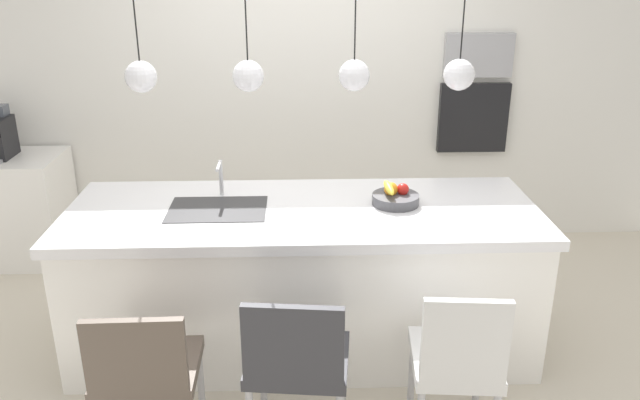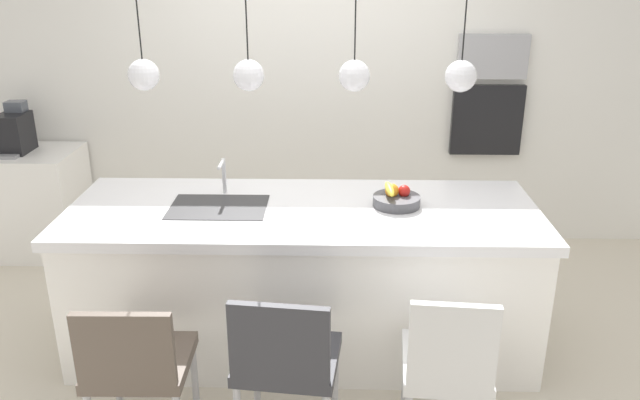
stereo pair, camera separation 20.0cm
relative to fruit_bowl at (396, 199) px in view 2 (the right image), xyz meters
name	(u,v)px [view 2 (the right image)]	position (x,y,z in m)	size (l,w,h in m)	color
floor	(304,341)	(-0.54, -0.05, -0.95)	(6.60, 6.60, 0.00)	beige
back_wall	(312,85)	(-0.54, 1.60, 0.35)	(6.00, 0.10, 2.60)	silver
kitchen_island	(303,277)	(-0.54, -0.05, -0.49)	(2.73, 1.01, 0.90)	white
sink_basin	(218,208)	(-1.03, -0.05, -0.05)	(0.56, 0.40, 0.02)	#2D2D30
faucet	(223,172)	(-1.03, 0.17, 0.10)	(0.02, 0.17, 0.22)	silver
fruit_bowl	(396,199)	(0.00, 0.00, 0.00)	(0.28, 0.28, 0.14)	#4C4C51
side_counter	(12,202)	(-2.94, 1.23, -0.52)	(1.10, 0.60, 0.84)	white
coffee_machine	(15,132)	(-2.82, 1.24, 0.06)	(0.20, 0.35, 0.38)	black
microwave	(493,56)	(0.85, 1.53, 0.60)	(0.54, 0.08, 0.34)	#9E9EA3
oven	(487,120)	(0.85, 1.53, 0.10)	(0.56, 0.08, 0.56)	black
chair_near	(137,362)	(-1.29, -0.96, -0.47)	(0.48, 0.46, 0.82)	brown
chair_middle	(285,359)	(-0.58, -0.96, -0.44)	(0.52, 0.49, 0.87)	#333338
chair_far	(447,363)	(0.17, -0.97, -0.45)	(0.44, 0.50, 0.89)	silver
pendant_light_left	(144,74)	(-1.39, -0.05, 0.72)	(0.17, 0.17, 0.77)	silver
pendant_light_center_left	(249,75)	(-0.83, -0.05, 0.72)	(0.17, 0.17, 0.77)	silver
pendant_light_center_right	(354,75)	(-0.26, -0.05, 0.72)	(0.17, 0.17, 0.77)	silver
pendant_light_right	(461,76)	(0.31, -0.05, 0.72)	(0.17, 0.17, 0.77)	silver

